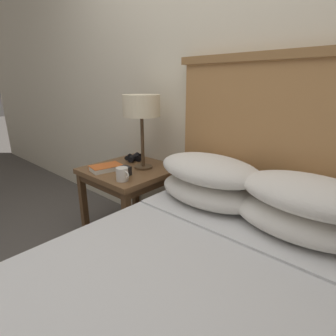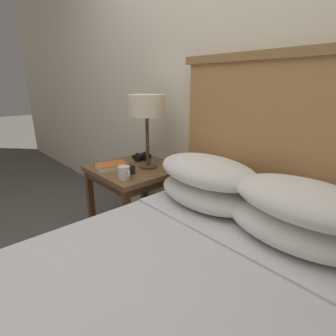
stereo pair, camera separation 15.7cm
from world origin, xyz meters
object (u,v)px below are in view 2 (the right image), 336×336
book_on_nightstand (111,166)px  table_lamp (147,108)px  binoculars_pair (141,156)px  nightstand (136,176)px  coffee_mug (124,173)px  bed (150,319)px  alarm_clock (129,169)px

book_on_nightstand → table_lamp: bearing=52.6°
binoculars_pair → nightstand: bearing=-49.5°
binoculars_pair → coffee_mug: coffee_mug is taller
bed → binoculars_pair: bed is taller
alarm_clock → bed: bearing=-30.3°
nightstand → binoculars_pair: size_ratio=3.60×
nightstand → coffee_mug: size_ratio=5.63×
table_lamp → coffee_mug: bearing=-70.2°
book_on_nightstand → binoculars_pair: (-0.04, 0.30, 0.01)m
coffee_mug → alarm_clock: (-0.07, 0.09, -0.01)m
alarm_clock → coffee_mug: bearing=-50.9°
binoculars_pair → book_on_nightstand: bearing=-82.2°
book_on_nightstand → coffee_mug: size_ratio=2.27×
table_lamp → alarm_clock: size_ratio=7.33×
book_on_nightstand → binoculars_pair: size_ratio=1.45×
table_lamp → book_on_nightstand: 0.49m
coffee_mug → bed: bearing=-27.7°
bed → binoculars_pair: 1.32m
binoculars_pair → table_lamp: bearing=-24.1°
nightstand → bed: (0.92, -0.60, -0.17)m
nightstand → book_on_nightstand: size_ratio=2.48×
binoculars_pair → alarm_clock: bearing=-49.9°
binoculars_pair → alarm_clock: (0.23, -0.27, 0.01)m
nightstand → table_lamp: table_lamp is taller
table_lamp → nightstand: bearing=-138.3°
alarm_clock → binoculars_pair: bearing=130.1°
coffee_mug → book_on_nightstand: bearing=167.6°
bed → binoculars_pair: (-1.05, 0.75, 0.27)m
table_lamp → binoculars_pair: size_ratio=3.19×
nightstand → binoculars_pair: bearing=130.5°
nightstand → table_lamp: 0.51m
nightstand → bed: 1.11m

